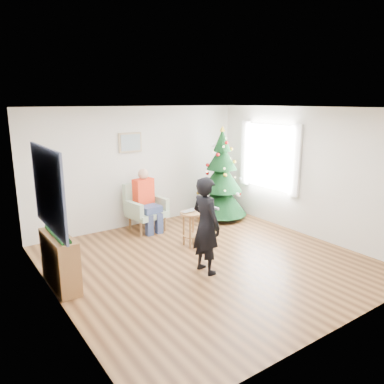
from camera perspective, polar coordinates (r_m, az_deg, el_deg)
floor at (r=6.61m, az=2.29°, el=-10.45°), size 5.00×5.00×0.00m
ceiling at (r=6.03m, az=2.53°, el=12.71°), size 5.00×5.00×0.00m
wall_back at (r=8.29m, az=-8.10°, el=3.80°), size 5.00×0.00×5.00m
wall_front at (r=4.54m, az=21.88°, el=-5.32°), size 5.00×0.00×5.00m
wall_left at (r=5.14m, az=-20.49°, el=-3.03°), size 0.00×5.00×5.00m
wall_right at (r=7.93m, az=17.00°, el=2.90°), size 0.00×5.00×5.00m
window_panel at (r=8.52m, az=11.70°, el=5.29°), size 0.04×1.30×1.40m
curtains at (r=8.50m, az=11.56°, el=5.27°), size 0.05×1.75×1.50m
christmas_tree at (r=8.70m, az=4.52°, el=2.20°), size 1.20×1.20×2.17m
stool at (r=7.15m, az=-0.05°, el=-5.60°), size 0.44×0.44×0.66m
laptop at (r=7.05m, az=-0.05°, el=-2.99°), size 0.40×0.29×0.03m
armchair at (r=8.07m, az=-7.12°, el=-3.18°), size 0.86×0.81×1.01m
seated_person at (r=7.95m, az=-6.93°, el=-1.15°), size 0.47×0.65×1.32m
standing_man at (r=5.95m, az=2.13°, el=-5.11°), size 0.42×0.60×1.57m
game_controller at (r=5.94m, az=3.63°, el=-2.49°), size 0.04×0.13×0.04m
console at (r=5.96m, az=-19.47°, el=-9.87°), size 0.32×1.01×0.80m
garland at (r=5.81m, az=-19.80°, el=-6.06°), size 0.14×0.90×0.14m
tapestry at (r=5.37m, az=-21.11°, el=0.37°), size 0.03×1.50×1.15m
framed_picture at (r=8.09m, az=-9.38°, el=7.46°), size 0.52×0.05×0.42m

